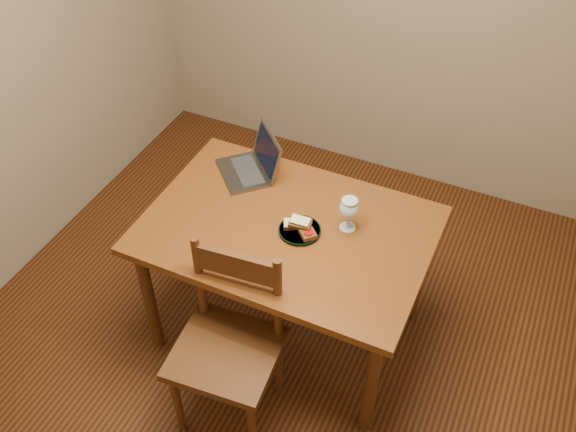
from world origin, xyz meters
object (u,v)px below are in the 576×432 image
at_px(table, 287,240).
at_px(laptop, 254,162).
at_px(milk_glass, 349,214).
at_px(chair, 228,340).
at_px(plate, 300,231).

distance_m(table, laptop, 0.46).
relative_size(table, milk_glass, 7.56).
distance_m(chair, milk_glass, 0.76).
distance_m(plate, laptop, 0.49).
relative_size(table, chair, 2.72).
relative_size(chair, plate, 2.49).
xyz_separation_m(milk_glass, laptop, (-0.57, 0.18, -0.03)).
bearing_deg(milk_glass, plate, -148.50).
bearing_deg(chair, milk_glass, 60.29).
bearing_deg(plate, laptop, 141.88).
height_order(plate, laptop, laptop).
relative_size(table, laptop, 3.33).
xyz_separation_m(table, laptop, (-0.32, 0.29, 0.14)).
relative_size(chair, laptop, 1.23).
bearing_deg(milk_glass, table, -156.37).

